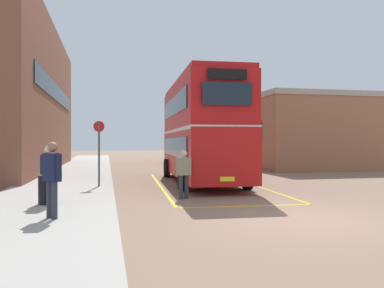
# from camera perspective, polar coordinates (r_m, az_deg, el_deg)

# --- Properties ---
(ground_plane) EXTENTS (135.60, 135.60, 0.00)m
(ground_plane) POSITION_cam_1_polar(r_m,az_deg,el_deg) (23.87, -0.77, -4.33)
(ground_plane) COLOR #846651
(sidewalk_left) EXTENTS (4.00, 57.60, 0.14)m
(sidewalk_left) POSITION_cam_1_polar(r_m,az_deg,el_deg) (25.84, -16.17, -3.83)
(sidewalk_left) COLOR #A39E93
(sidewalk_left) RESTS_ON ground
(brick_building_left) EXTENTS (5.51, 22.41, 9.57)m
(brick_building_left) POSITION_cam_1_polar(r_m,az_deg,el_deg) (28.85, -24.50, 5.96)
(brick_building_left) COLOR brown
(brick_building_left) RESTS_ON ground
(depot_building_right) EXTENTS (8.98, 17.88, 5.29)m
(depot_building_right) POSITION_cam_1_polar(r_m,az_deg,el_deg) (34.79, 12.67, 1.48)
(depot_building_right) COLOR #9E6647
(depot_building_right) RESTS_ON ground
(double_decker_bus) EXTENTS (3.27, 10.10, 4.75)m
(double_decker_bus) POSITION_cam_1_polar(r_m,az_deg,el_deg) (18.55, 1.30, 2.12)
(double_decker_bus) COLOR black
(double_decker_bus) RESTS_ON ground
(single_deck_bus) EXTENTS (3.65, 9.85, 3.02)m
(single_deck_bus) POSITION_cam_1_polar(r_m,az_deg,el_deg) (37.11, -0.76, -0.15)
(single_deck_bus) COLOR black
(single_deck_bus) RESTS_ON ground
(pedestrian_boarding) EXTENTS (0.54, 0.33, 1.64)m
(pedestrian_boarding) POSITION_cam_1_polar(r_m,az_deg,el_deg) (13.23, -1.21, -3.92)
(pedestrian_boarding) COLOR #2D2D38
(pedestrian_boarding) RESTS_ON ground
(pedestrian_waiting_near) EXTENTS (0.46, 0.51, 1.67)m
(pedestrian_waiting_near) POSITION_cam_1_polar(r_m,az_deg,el_deg) (11.81, -20.20, -3.66)
(pedestrian_waiting_near) COLOR #473828
(pedestrian_waiting_near) RESTS_ON sidewalk_left
(pedestrian_waiting_far) EXTENTS (0.47, 0.54, 1.77)m
(pedestrian_waiting_far) POSITION_cam_1_polar(r_m,az_deg,el_deg) (9.70, -19.68, -4.09)
(pedestrian_waiting_far) COLOR #2D2D38
(pedestrian_waiting_far) RESTS_ON sidewalk_left
(litter_bin) EXTENTS (0.49, 0.49, 0.86)m
(litter_bin) POSITION_cam_1_polar(r_m,az_deg,el_deg) (12.04, -20.36, -6.13)
(litter_bin) COLOR black
(litter_bin) RESTS_ON sidewalk_left
(bus_stop_sign) EXTENTS (0.44, 0.12, 2.62)m
(bus_stop_sign) POSITION_cam_1_polar(r_m,az_deg,el_deg) (16.19, -13.37, -0.42)
(bus_stop_sign) COLOR #4C4C51
(bus_stop_sign) RESTS_ON sidewalk_left
(bay_marking_yellow) EXTENTS (4.88, 12.20, 0.01)m
(bay_marking_yellow) POSITION_cam_1_polar(r_m,az_deg,el_deg) (16.80, 2.67, -6.26)
(bay_marking_yellow) COLOR gold
(bay_marking_yellow) RESTS_ON ground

